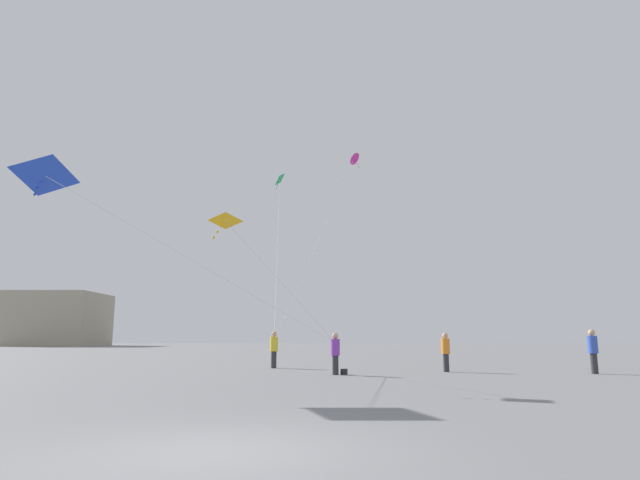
% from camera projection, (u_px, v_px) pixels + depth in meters
% --- Properties ---
extents(ground_plane, '(300.00, 300.00, 0.00)m').
position_uv_depth(ground_plane, '(212.00, 453.00, 7.15)').
color(ground_plane, slate).
extents(person_in_purple, '(0.37, 0.37, 1.71)m').
position_uv_depth(person_in_purple, '(335.00, 352.00, 22.45)').
color(person_in_purple, '#2D2D33').
rests_on(person_in_purple, ground_plane).
extents(person_in_yellow, '(0.40, 0.40, 1.82)m').
position_uv_depth(person_in_yellow, '(274.00, 348.00, 27.39)').
color(person_in_yellow, '#2D2D33').
rests_on(person_in_yellow, ground_plane).
extents(person_in_orange, '(0.38, 0.38, 1.73)m').
position_uv_depth(person_in_orange, '(446.00, 350.00, 24.38)').
color(person_in_orange, '#2D2D33').
rests_on(person_in_orange, ground_plane).
extents(person_in_blue, '(0.41, 0.41, 1.86)m').
position_uv_depth(person_in_blue, '(593.00, 349.00, 23.08)').
color(person_in_blue, '#2D2D33').
rests_on(person_in_blue, ground_plane).
extents(kite_emerald_delta, '(2.37, 14.62, 13.12)m').
position_uv_depth(kite_emerald_delta, '(279.00, 182.00, 43.02)').
color(kite_emerald_delta, green).
extents(kite_cobalt_delta, '(10.67, 6.42, 6.27)m').
position_uv_depth(kite_cobalt_delta, '(49.00, 178.00, 18.93)').
color(kite_cobalt_delta, blue).
extents(kite_amber_delta, '(4.25, 4.48, 4.57)m').
position_uv_depth(kite_amber_delta, '(228.00, 225.00, 19.59)').
color(kite_amber_delta, yellow).
extents(kite_magenta_diamond, '(4.59, 15.45, 15.11)m').
position_uv_depth(kite_magenta_diamond, '(353.00, 161.00, 43.99)').
color(kite_magenta_diamond, '#D12899').
extents(building_left_hall, '(15.99, 15.86, 9.86)m').
position_uv_depth(building_left_hall, '(59.00, 319.00, 102.44)').
color(building_left_hall, '#A39984').
rests_on(building_left_hall, ground_plane).
extents(handbag_beside_flyer, '(0.28, 0.35, 0.24)m').
position_uv_depth(handbag_beside_flyer, '(344.00, 372.00, 22.38)').
color(handbag_beside_flyer, black).
rests_on(handbag_beside_flyer, ground_plane).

